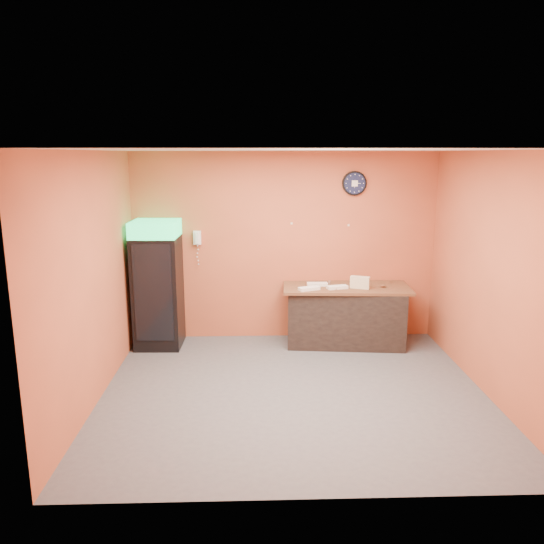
{
  "coord_description": "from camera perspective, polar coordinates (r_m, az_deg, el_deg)",
  "views": [
    {
      "loc": [
        -0.45,
        -5.81,
        2.76
      ],
      "look_at": [
        -0.24,
        0.6,
        1.33
      ],
      "focal_mm": 35.0,
      "sensor_mm": 36.0,
      "label": 1
    }
  ],
  "objects": [
    {
      "name": "right_wall",
      "position": [
        6.55,
        22.5,
        -0.36
      ],
      "size": [
        0.02,
        4.0,
        2.8
      ],
      "primitive_type": "cube",
      "color": "#C35B37",
      "rests_on": "floor"
    },
    {
      "name": "ceiling",
      "position": [
        5.82,
        2.6,
        12.98
      ],
      "size": [
        4.5,
        4.0,
        0.02
      ],
      "primitive_type": "cube",
      "color": "white",
      "rests_on": "back_wall"
    },
    {
      "name": "back_wall",
      "position": [
        7.94,
        1.38,
        2.74
      ],
      "size": [
        4.5,
        0.02,
        2.8
      ],
      "primitive_type": "cube",
      "color": "#C35B37",
      "rests_on": "floor"
    },
    {
      "name": "beverage_cooler",
      "position": [
        7.77,
        -12.21,
        -1.53
      ],
      "size": [
        0.66,
        0.67,
        1.84
      ],
      "rotation": [
        0.0,
        0.0,
        -0.03
      ],
      "color": "black",
      "rests_on": "floor"
    },
    {
      "name": "kitchen_tool",
      "position": [
        7.9,
        6.21,
        -1.07
      ],
      "size": [
        0.05,
        0.05,
        0.05
      ],
      "primitive_type": "cylinder",
      "color": "silver",
      "rests_on": "butcher_paper"
    },
    {
      "name": "floor",
      "position": [
        6.45,
        2.35,
        -12.76
      ],
      "size": [
        4.5,
        4.5,
        0.0
      ],
      "primitive_type": "plane",
      "color": "#47474C",
      "rests_on": "ground"
    },
    {
      "name": "wrapped_sandwich_right",
      "position": [
        7.77,
        4.89,
        -1.32
      ],
      "size": [
        0.3,
        0.12,
        0.04
      ],
      "primitive_type": "cube",
      "rotation": [
        0.0,
        0.0,
        -0.01
      ],
      "color": "white",
      "rests_on": "butcher_paper"
    },
    {
      "name": "left_wall",
      "position": [
        6.23,
        -18.64,
        -0.68
      ],
      "size": [
        0.02,
        4.0,
        2.8
      ],
      "primitive_type": "cube",
      "color": "#C35B37",
      "rests_on": "floor"
    },
    {
      "name": "wall_clock",
      "position": [
        7.93,
        8.86,
        9.41
      ],
      "size": [
        0.36,
        0.06,
        0.36
      ],
      "color": "black",
      "rests_on": "back_wall"
    },
    {
      "name": "sub_roll_stack",
      "position": [
        7.68,
        9.44,
        -1.11
      ],
      "size": [
        0.29,
        0.19,
        0.17
      ],
      "rotation": [
        0.0,
        0.0,
        -0.38
      ],
      "color": "beige",
      "rests_on": "butcher_paper"
    },
    {
      "name": "wrapped_sandwich_left",
      "position": [
        7.51,
        4.02,
        -1.78
      ],
      "size": [
        0.32,
        0.22,
        0.04
      ],
      "primitive_type": "cube",
      "rotation": [
        0.0,
        0.0,
        0.37
      ],
      "color": "white",
      "rests_on": "butcher_paper"
    },
    {
      "name": "wall_phone",
      "position": [
        7.89,
        -8.05,
        3.67
      ],
      "size": [
        0.11,
        0.1,
        0.2
      ],
      "color": "white",
      "rests_on": "back_wall"
    },
    {
      "name": "butcher_paper",
      "position": [
        7.79,
        8.01,
        -1.67
      ],
      "size": [
        1.87,
        0.9,
        0.04
      ],
      "primitive_type": "cube",
      "rotation": [
        0.0,
        0.0,
        -0.06
      ],
      "color": "brown",
      "rests_on": "prep_counter"
    },
    {
      "name": "prep_counter",
      "position": [
        7.91,
        7.91,
        -4.74
      ],
      "size": [
        1.74,
        0.91,
        0.83
      ],
      "primitive_type": "cube",
      "rotation": [
        0.0,
        0.0,
        -0.1
      ],
      "color": "black",
      "rests_on": "floor"
    },
    {
      "name": "wrapped_sandwich_mid",
      "position": [
        7.63,
        7.04,
        -1.63
      ],
      "size": [
        0.31,
        0.19,
        0.04
      ],
      "primitive_type": "cube",
      "rotation": [
        0.0,
        0.0,
        0.25
      ],
      "color": "white",
      "rests_on": "butcher_paper"
    }
  ]
}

